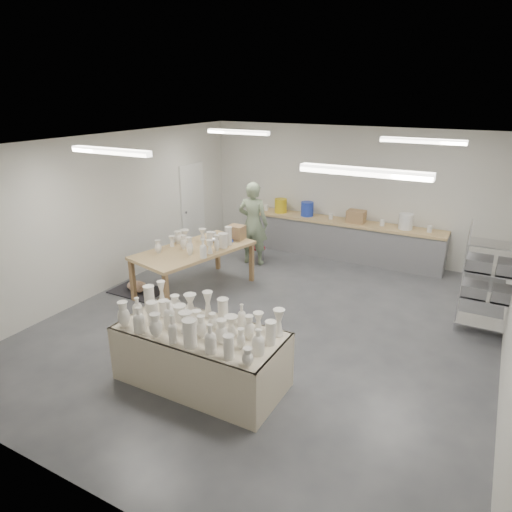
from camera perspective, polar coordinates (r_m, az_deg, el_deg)
The scene contains 9 objects.
room at distance 7.27m, azimuth 1.65°, elevation 6.61°, with size 8.00×8.02×3.00m.
back_counter at distance 10.88m, azimuth 10.64°, elevation 2.26°, with size 4.60×0.60×1.24m.
wire_shelf at distance 8.14m, azimuth 27.40°, elevation -2.65°, with size 0.88×0.48×1.80m.
drying_table at distance 6.25m, azimuth -6.98°, elevation -11.91°, with size 2.25×1.07×1.16m.
work_table at distance 8.92m, azimuth -7.06°, elevation 1.11°, with size 1.67×2.52×1.23m.
rug at distance 9.33m, azimuth -14.59°, elevation -4.23°, with size 1.00×0.70×0.02m, color black.
cat at distance 9.27m, azimuth -14.60°, elevation -3.69°, with size 0.49×0.37×0.19m.
potter at distance 10.21m, azimuth -0.36°, elevation 4.10°, with size 0.68×0.45×1.88m, color gray.
red_stool at distance 10.64m, azimuth 0.35°, elevation 0.92°, with size 0.34×0.34×0.29m.
Camera 1 is at (3.08, -6.23, 3.74)m, focal length 32.00 mm.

